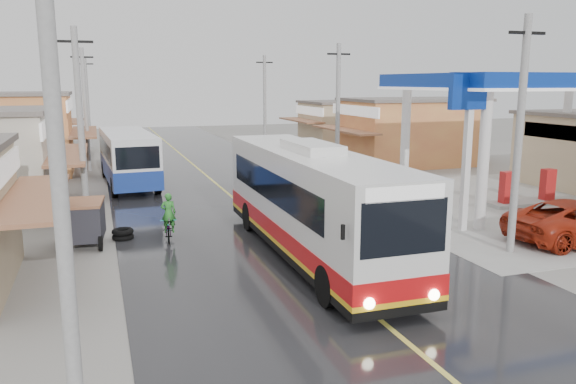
% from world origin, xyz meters
% --- Properties ---
extents(ground, '(120.00, 120.00, 0.00)m').
position_xyz_m(ground, '(0.00, 0.00, 0.00)').
color(ground, slate).
rests_on(ground, ground).
extents(road, '(12.00, 90.00, 0.02)m').
position_xyz_m(road, '(0.00, 15.00, 0.01)').
color(road, black).
rests_on(road, ground).
extents(centre_line, '(0.15, 90.00, 0.01)m').
position_xyz_m(centre_line, '(0.00, 15.00, 0.02)').
color(centre_line, '#D8CC4C').
rests_on(centre_line, road).
extents(shopfronts_right, '(11.00, 44.00, 4.80)m').
position_xyz_m(shopfronts_right, '(15.00, 12.00, 0.00)').
color(shopfronts_right, '#B6B09F').
rests_on(shopfronts_right, ground).
extents(utility_poles_left, '(1.60, 50.00, 8.00)m').
position_xyz_m(utility_poles_left, '(-7.00, 16.00, 0.00)').
color(utility_poles_left, gray).
rests_on(utility_poles_left, ground).
extents(utility_poles_right, '(1.60, 36.00, 8.00)m').
position_xyz_m(utility_poles_right, '(7.00, 15.00, 0.00)').
color(utility_poles_right, gray).
rests_on(utility_poles_right, ground).
extents(coach_bus, '(2.93, 12.43, 3.87)m').
position_xyz_m(coach_bus, '(0.27, 1.94, 1.87)').
color(coach_bus, silver).
rests_on(coach_bus, road).
extents(second_bus, '(2.96, 9.27, 3.04)m').
position_xyz_m(second_bus, '(-4.80, 17.67, 1.64)').
color(second_bus, silver).
rests_on(second_bus, road).
extents(cyclist, '(0.76, 1.76, 1.84)m').
position_xyz_m(cyclist, '(-4.07, 5.36, 0.60)').
color(cyclist, black).
rests_on(cyclist, ground).
extents(tricycle_near, '(1.59, 2.25, 1.63)m').
position_xyz_m(tricycle_near, '(-7.02, 5.69, 0.93)').
color(tricycle_near, '#26262D').
rests_on(tricycle_near, ground).
extents(tyre_stack, '(0.81, 0.81, 0.41)m').
position_xyz_m(tyre_stack, '(-5.70, 6.05, 0.21)').
color(tyre_stack, black).
rests_on(tyre_stack, ground).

